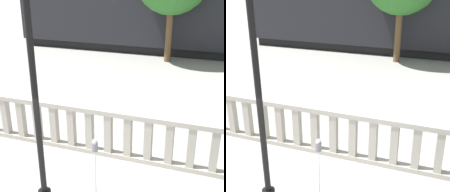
% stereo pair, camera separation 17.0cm
% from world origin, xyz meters
% --- Properties ---
extents(balustrade, '(15.23, 0.24, 1.41)m').
position_xyz_m(balustrade, '(0.00, 3.32, 0.70)').
color(balustrade, '#ADA599').
rests_on(balustrade, ground).
extents(lamppost, '(0.37, 0.37, 5.63)m').
position_xyz_m(lamppost, '(-1.06, 1.14, 3.34)').
color(lamppost, black).
rests_on(lamppost, ground).
extents(parking_meter, '(0.14, 0.14, 1.48)m').
position_xyz_m(parking_meter, '(0.01, 1.63, 1.15)').
color(parking_meter, silver).
rests_on(parking_meter, ground).
extents(train_near, '(18.57, 2.87, 4.16)m').
position_xyz_m(train_near, '(-1.30, 16.21, 1.88)').
color(train_near, black).
rests_on(train_near, ground).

